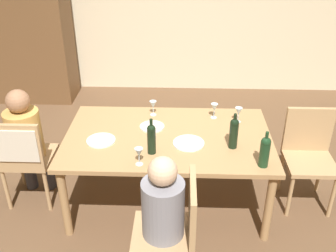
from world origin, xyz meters
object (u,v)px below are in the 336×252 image
at_px(wine_bottle_short_olive, 265,151).
at_px(dining_table, 168,142).
at_px(wine_bottle_dark_red, 234,132).
at_px(wine_glass_near_right, 153,105).
at_px(person_woman_host, 159,215).
at_px(person_man_bearded, 27,137).
at_px(wine_glass_centre, 239,112).
at_px(chair_near, 175,227).
at_px(chair_left_end, 22,152).
at_px(dinner_plate_guest_right, 189,143).
at_px(chair_right_end, 309,151).
at_px(wine_bottle_tall_green, 151,138).
at_px(wine_glass_far, 214,108).
at_px(dinner_plate_host, 152,127).
at_px(armoire_cabinet, 28,24).
at_px(dinner_plate_guest_left, 101,140).

bearing_deg(wine_bottle_short_olive, dining_table, 150.47).
height_order(wine_bottle_dark_red, wine_glass_near_right, wine_bottle_dark_red).
distance_m(person_woman_host, person_man_bearded, 1.60).
bearing_deg(wine_glass_centre, chair_near, -114.72).
height_order(dining_table, chair_left_end, chair_left_end).
bearing_deg(dining_table, chair_near, -84.71).
distance_m(wine_bottle_dark_red, dinner_plate_guest_right, 0.40).
relative_size(chair_right_end, wine_glass_near_right, 6.17).
bearing_deg(wine_glass_near_right, person_man_bearded, -162.04).
distance_m(dining_table, wine_bottle_tall_green, 0.37).
xyz_separation_m(dining_table, chair_near, (0.09, -0.94, -0.12)).
height_order(person_man_bearded, wine_glass_far, person_man_bearded).
xyz_separation_m(dining_table, dinner_plate_host, (-0.15, 0.15, 0.08)).
bearing_deg(chair_right_end, wine_bottle_short_olive, 44.22).
height_order(chair_near, wine_bottle_tall_green, wine_bottle_tall_green).
bearing_deg(person_woman_host, wine_glass_near_right, 5.70).
relative_size(armoire_cabinet, chair_near, 2.37).
bearing_deg(chair_near, chair_left_end, 59.47).
bearing_deg(wine_glass_centre, chair_right_end, -16.80).
height_order(person_woman_host, wine_glass_centre, person_woman_host).
height_order(chair_right_end, wine_glass_near_right, chair_right_end).
xyz_separation_m(wine_glass_near_right, dinner_plate_guest_right, (0.34, -0.52, -0.10)).
height_order(armoire_cabinet, wine_glass_far, armoire_cabinet).
xyz_separation_m(wine_bottle_tall_green, wine_glass_far, (0.55, 0.64, -0.04)).
bearing_deg(wine_bottle_short_olive, chair_near, -143.08).
height_order(wine_glass_centre, dinner_plate_host, wine_glass_centre).
bearing_deg(dining_table, wine_bottle_tall_green, -114.12).
bearing_deg(wine_glass_far, wine_glass_centre, -18.94).
bearing_deg(wine_glass_far, dinner_plate_host, -160.18).
bearing_deg(wine_bottle_tall_green, person_man_bearded, 165.49).
height_order(chair_left_end, chair_right_end, same).
relative_size(wine_glass_near_right, dinner_plate_guest_right, 0.55).
relative_size(chair_right_end, person_man_bearded, 0.80).
bearing_deg(wine_bottle_dark_red, wine_bottle_tall_green, -170.73).
height_order(wine_bottle_tall_green, wine_bottle_dark_red, wine_bottle_dark_red).
distance_m(person_man_bearded, wine_glass_centre, 1.97).
bearing_deg(wine_glass_centre, dinner_plate_guest_left, -162.22).
xyz_separation_m(chair_right_end, dinner_plate_guest_right, (-1.11, -0.22, 0.19)).
relative_size(armoire_cabinet, dinner_plate_guest_left, 8.69).
bearing_deg(dinner_plate_host, wine_bottle_tall_green, -86.15).
xyz_separation_m(chair_near, chair_right_end, (1.21, 1.03, 0.00)).
bearing_deg(wine_glass_near_right, dinner_plate_guest_right, -56.87).
height_order(wine_glass_centre, wine_glass_near_right, same).
relative_size(chair_near, wine_glass_near_right, 6.17).
distance_m(dining_table, dinner_plate_guest_right, 0.24).
relative_size(person_man_bearded, wine_bottle_tall_green, 3.63).
bearing_deg(dining_table, wine_glass_far, 39.86).
distance_m(chair_right_end, person_man_bearded, 2.60).
height_order(wine_bottle_dark_red, wine_bottle_short_olive, wine_bottle_dark_red).
bearing_deg(wine_glass_far, wine_bottle_short_olive, -67.09).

